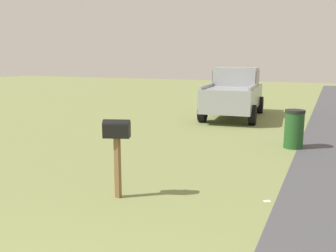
{
  "coord_description": "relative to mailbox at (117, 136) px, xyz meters",
  "views": [
    {
      "loc": [
        -0.94,
        -2.38,
        2.43
      ],
      "look_at": [
        5.89,
        0.74,
        1.04
      ],
      "focal_mm": 38.45,
      "sensor_mm": 36.0,
      "label": 1
    }
  ],
  "objects": [
    {
      "name": "litter_wrapper_midfield_a",
      "position": [
        0.91,
        -2.46,
        -1.12
      ],
      "size": [
        0.14,
        0.15,
        0.01
      ],
      "primitive_type": "cube",
      "rotation": [
        0.0,
        0.0,
        5.32
      ],
      "color": "silver",
      "rests_on": "ground"
    },
    {
      "name": "pickup_truck",
      "position": [
        9.93,
        0.43,
        -0.02
      ],
      "size": [
        5.03,
        2.55,
        2.09
      ],
      "rotation": [
        0.0,
        0.0,
        0.1
      ],
      "color": "#93999E",
      "rests_on": "ground"
    },
    {
      "name": "mailbox",
      "position": [
        0.0,
        0.0,
        0.0
      ],
      "size": [
        0.34,
        0.5,
        1.42
      ],
      "rotation": [
        0.0,
        0.0,
        0.34
      ],
      "color": "brown",
      "rests_on": "ground"
    },
    {
      "name": "trash_bin",
      "position": [
        5.15,
        -2.47,
        -0.59
      ],
      "size": [
        0.54,
        0.54,
        1.07
      ],
      "color": "#1E4C1E",
      "rests_on": "ground"
    }
  ]
}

